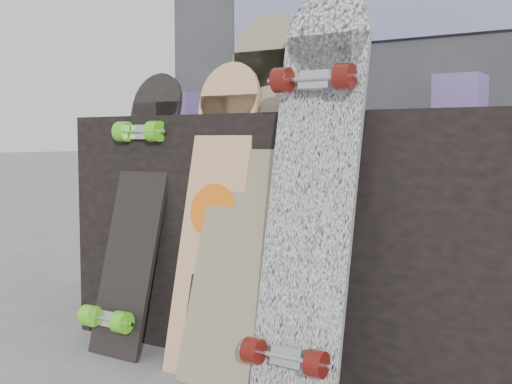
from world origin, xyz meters
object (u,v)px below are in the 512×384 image
Objects in this scene: longboard_geisha at (214,206)px; longboard_celtic at (246,180)px; longboard_cascadia at (311,186)px; skateboard_dark at (136,206)px; vendor_table at (306,232)px.

longboard_celtic is (0.10, 0.03, 0.09)m from longboard_geisha.
longboard_cascadia is at bearing -8.39° from longboard_geisha.
longboard_geisha is 0.34m from skateboard_dark.
longboard_cascadia reaches higher than longboard_geisha.
skateboard_dark is (-0.34, 0.01, -0.02)m from longboard_geisha.
skateboard_dark is at bearing 175.02° from longboard_cascadia.
longboard_cascadia is 0.71m from skateboard_dark.
longboard_geisha reaches higher than vendor_table.
longboard_geisha is 1.01× the size of skateboard_dark.
skateboard_dark is (-0.70, 0.06, -0.10)m from longboard_cascadia.
vendor_table is 1.67× the size of skateboard_dark.
skateboard_dark is (-0.48, -0.34, 0.09)m from vendor_table.
vendor_table is at bearing 119.42° from longboard_cascadia.
longboard_geisha is at bearing -166.19° from longboard_celtic.
longboard_celtic is at bearing 13.81° from longboard_geisha.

